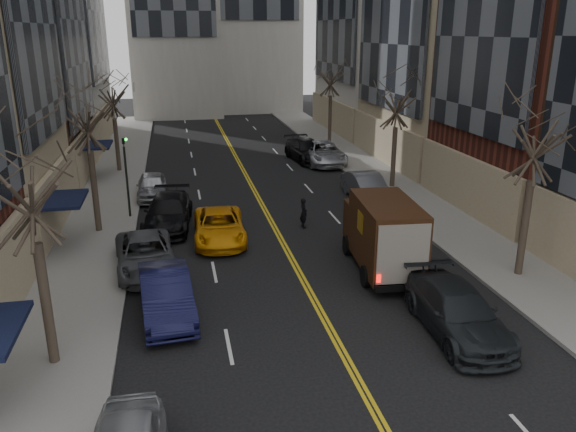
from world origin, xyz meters
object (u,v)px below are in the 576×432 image
at_px(ups_truck, 383,235).
at_px(observer_sedan, 457,311).
at_px(taxi, 219,226).
at_px(pedestrian, 304,213).

distance_m(ups_truck, observer_sedan, 5.54).
bearing_deg(ups_truck, observer_sedan, -78.46).
relative_size(ups_truck, taxi, 1.15).
height_order(taxi, pedestrian, pedestrian).
distance_m(taxi, pedestrian, 4.55).
xyz_separation_m(taxi, pedestrian, (4.42, 1.05, 0.06)).
height_order(observer_sedan, taxi, observer_sedan).
bearing_deg(observer_sedan, ups_truck, 98.80).
bearing_deg(observer_sedan, taxi, 126.46).
distance_m(ups_truck, taxi, 8.14).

